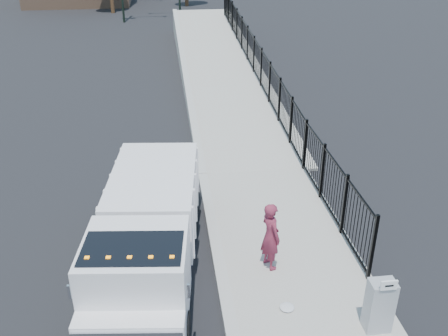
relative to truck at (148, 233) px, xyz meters
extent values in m
plane|color=black|center=(1.74, 1.10, -1.31)|extent=(120.00, 120.00, 0.00)
cube|color=#9E998E|center=(3.67, -0.90, -1.25)|extent=(3.55, 12.00, 0.12)
cube|color=#ADAAA3|center=(1.74, -0.90, -1.23)|extent=(0.30, 12.00, 0.16)
cube|color=#9E998E|center=(3.87, 17.10, -1.31)|extent=(3.95, 24.06, 3.19)
cube|color=black|center=(5.29, 13.10, -0.41)|extent=(0.10, 28.00, 1.80)
cube|color=black|center=(0.04, 0.34, -0.82)|extent=(1.57, 6.16, 0.20)
cube|color=white|center=(-0.19, -1.71, 0.08)|extent=(2.31, 2.19, 1.79)
cube|color=white|center=(-0.32, -2.82, -0.37)|extent=(2.16, 0.86, 0.90)
cube|color=black|center=(-0.22, -1.93, 0.62)|extent=(2.09, 1.38, 0.76)
cube|color=white|center=(0.17, 1.50, 0.08)|extent=(2.56, 3.98, 1.52)
cube|color=silver|center=(-1.40, -2.48, 0.48)|extent=(0.06, 0.06, 0.31)
cube|color=silver|center=(0.82, -2.72, 0.48)|extent=(0.06, 0.06, 0.31)
cube|color=orange|center=(-1.05, -2.15, 0.99)|extent=(0.10, 0.08, 0.05)
cube|color=orange|center=(-0.65, -2.20, 0.99)|extent=(0.10, 0.08, 0.05)
cube|color=orange|center=(-0.25, -2.24, 0.99)|extent=(0.10, 0.08, 0.05)
cube|color=orange|center=(0.15, -2.29, 0.99)|extent=(0.10, 0.08, 0.05)
cube|color=orange|center=(0.55, -2.33, 0.99)|extent=(0.10, 0.08, 0.05)
cylinder|color=black|center=(-1.20, -2.23, -0.86)|extent=(0.38, 0.92, 0.90)
cylinder|color=black|center=(0.67, -2.44, -0.86)|extent=(0.38, 0.92, 0.90)
cylinder|color=black|center=(-0.71, 2.14, -0.86)|extent=(0.38, 0.92, 0.90)
cylinder|color=black|center=(1.16, 1.93, -0.86)|extent=(0.38, 0.92, 0.90)
cylinder|color=black|center=(-0.60, 3.12, -0.86)|extent=(0.38, 0.92, 0.90)
cylinder|color=black|center=(1.27, 2.91, -0.86)|extent=(0.38, 0.92, 0.90)
imported|color=maroon|center=(2.99, -0.09, -0.28)|extent=(0.64, 0.77, 1.82)
cube|color=gray|center=(4.84, -2.48, -0.57)|extent=(0.55, 0.40, 1.25)
cube|color=white|center=(4.84, -2.70, 0.17)|extent=(0.35, 0.04, 0.22)
ellipsoid|color=silver|center=(3.08, -1.67, -1.15)|extent=(0.34, 0.34, 0.09)
camera|label=1|loc=(0.58, -10.06, 6.83)|focal=40.00mm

